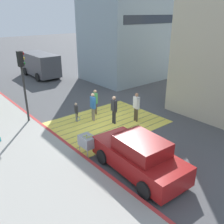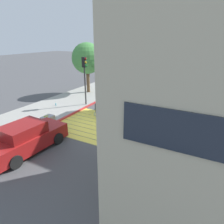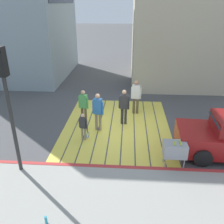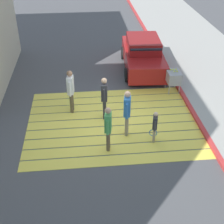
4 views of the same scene
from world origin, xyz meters
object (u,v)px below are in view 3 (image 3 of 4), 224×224
pedestrian_adult_side (83,104)px  pedestrian_teen_behind (98,109)px  traffic_light_corner (6,88)px  pedestrian_child_with_racket (83,125)px  tennis_ball_cart (175,149)px  pedestrian_adult_trailing (124,105)px  water_bottle (46,220)px  pedestrian_adult_lead (136,95)px

pedestrian_adult_side → pedestrian_teen_behind: pedestrian_teen_behind is taller
traffic_light_corner → pedestrian_child_with_racket: size_ratio=3.48×
tennis_ball_cart → traffic_light_corner: bearing=97.3°
pedestrian_child_with_racket → pedestrian_adult_trailing: bearing=-46.0°
pedestrian_adult_side → pedestrian_child_with_racket: 1.66m
tennis_ball_cart → water_bottle: (-2.82, 3.70, -0.47)m
traffic_light_corner → pedestrian_adult_side: (3.87, -1.51, -2.08)m
water_bottle → traffic_light_corner: bearing=36.2°
traffic_light_corner → pedestrian_teen_behind: 4.38m
tennis_ball_cart → pedestrian_teen_behind: bearing=50.4°
pedestrian_adult_side → pedestrian_teen_behind: bearing=-133.2°
pedestrian_adult_lead → pedestrian_adult_trailing: (-1.25, 0.59, -0.04)m
pedestrian_adult_lead → pedestrian_teen_behind: 2.60m
tennis_ball_cart → water_bottle: bearing=127.4°
pedestrian_adult_lead → pedestrian_child_with_racket: pedestrian_adult_lead is taller
pedestrian_adult_lead → pedestrian_teen_behind: pedestrian_adult_lead is taller
water_bottle → pedestrian_adult_side: (6.02, 0.06, 0.73)m
tennis_ball_cart → pedestrian_adult_lead: pedestrian_adult_lead is taller
water_bottle → pedestrian_adult_trailing: bearing=-17.2°
pedestrian_teen_behind → water_bottle: bearing=172.3°
traffic_light_corner → tennis_ball_cart: (0.68, -5.27, -2.34)m
tennis_ball_cart → pedestrian_child_with_racket: size_ratio=0.84×
pedestrian_adult_side → pedestrian_child_with_racket: bearing=-170.5°
water_bottle → pedestrian_adult_trailing: pedestrian_adult_trailing is taller
water_bottle → pedestrian_teen_behind: pedestrian_teen_behind is taller
pedestrian_adult_trailing → pedestrian_teen_behind: 1.33m
traffic_light_corner → pedestrian_teen_behind: traffic_light_corner is taller
pedestrian_adult_lead → pedestrian_adult_trailing: size_ratio=1.04×
traffic_light_corner → water_bottle: traffic_light_corner is taller
pedestrian_adult_lead → pedestrian_adult_trailing: 1.39m
pedestrian_adult_side → pedestrian_teen_behind: (-0.73, -0.78, 0.07)m
pedestrian_adult_trailing → water_bottle: bearing=162.8°
traffic_light_corner → pedestrian_child_with_racket: (2.26, -1.78, -2.36)m
traffic_light_corner → pedestrian_adult_lead: 6.78m
pedestrian_adult_trailing → pedestrian_teen_behind: bearing=121.7°
traffic_light_corner → pedestrian_adult_side: 4.65m
water_bottle → pedestrian_adult_lead: 7.69m
pedestrian_adult_side → pedestrian_child_with_racket: pedestrian_adult_side is taller
water_bottle → pedestrian_adult_trailing: 6.32m
pedestrian_teen_behind → pedestrian_adult_side: bearing=46.8°
traffic_light_corner → water_bottle: bearing=-143.8°
traffic_light_corner → pedestrian_child_with_racket: bearing=-38.3°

